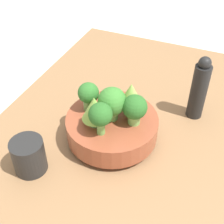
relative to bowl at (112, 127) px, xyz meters
name	(u,v)px	position (x,y,z in m)	size (l,w,h in m)	color
ground_plane	(122,144)	(-0.02, 0.02, -0.08)	(6.00, 6.00, 0.00)	silver
table	(122,139)	(-0.02, 0.02, -0.06)	(1.07, 0.70, 0.04)	olive
bowl	(112,127)	(0.00, 0.00, 0.00)	(0.23, 0.23, 0.07)	brown
broccoli_floret_center	(112,102)	(0.00, 0.00, 0.08)	(0.07, 0.07, 0.09)	#6BA34C
broccoli_floret_front	(88,95)	(-0.01, -0.07, 0.07)	(0.05, 0.05, 0.08)	#609347
broccoli_floret_back	(135,108)	(-0.01, 0.05, 0.07)	(0.06, 0.06, 0.08)	#7AB256
romanesco_piece_far	(131,94)	(-0.04, 0.03, 0.08)	(0.05, 0.05, 0.08)	#7AB256
broccoli_floret_right	(100,115)	(0.06, 0.00, 0.08)	(0.06, 0.06, 0.08)	#6BA34C
romanesco_piece_near	(94,109)	(0.04, -0.03, 0.08)	(0.06, 0.06, 0.08)	#609347
cup	(29,156)	(0.16, -0.14, 0.00)	(0.08, 0.08, 0.08)	black
pepper_mill	(199,89)	(-0.18, 0.18, 0.05)	(0.04, 0.04, 0.19)	black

